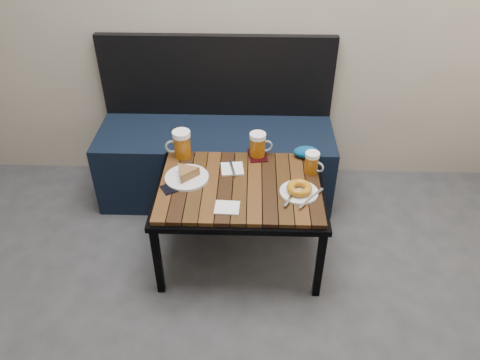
{
  "coord_description": "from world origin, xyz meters",
  "views": [
    {
      "loc": [
        0.21,
        -0.64,
        1.87
      ],
      "look_at": [
        0.15,
        1.2,
        0.5
      ],
      "focal_mm": 35.0,
      "sensor_mm": 36.0,
      "label": 1
    }
  ],
  "objects_px": {
    "plate_bagel": "(299,190)",
    "passport_navy": "(174,187)",
    "beer_mug_right": "(312,163)",
    "plate_pie": "(187,175)",
    "bench": "(217,155)",
    "passport_burgundy": "(258,155)",
    "cafe_table": "(240,192)",
    "beer_mug_left": "(181,144)",
    "beer_mug_centre": "(258,145)",
    "knit_pouch": "(306,152)"
  },
  "relations": [
    {
      "from": "bench",
      "to": "beer_mug_left",
      "type": "distance_m",
      "value": 0.45
    },
    {
      "from": "plate_bagel",
      "to": "knit_pouch",
      "type": "xyz_separation_m",
      "value": [
        0.06,
        0.32,
        0.01
      ]
    },
    {
      "from": "plate_bagel",
      "to": "passport_navy",
      "type": "height_order",
      "value": "plate_bagel"
    },
    {
      "from": "beer_mug_centre",
      "to": "passport_burgundy",
      "type": "xyz_separation_m",
      "value": [
        -0.0,
        -0.0,
        -0.07
      ]
    },
    {
      "from": "cafe_table",
      "to": "plate_pie",
      "type": "height_order",
      "value": "plate_pie"
    },
    {
      "from": "passport_navy",
      "to": "passport_burgundy",
      "type": "distance_m",
      "value": 0.51
    },
    {
      "from": "beer_mug_centre",
      "to": "passport_navy",
      "type": "distance_m",
      "value": 0.51
    },
    {
      "from": "passport_burgundy",
      "to": "cafe_table",
      "type": "bearing_deg",
      "value": -116.71
    },
    {
      "from": "cafe_table",
      "to": "passport_navy",
      "type": "bearing_deg",
      "value": -173.77
    },
    {
      "from": "beer_mug_left",
      "to": "plate_pie",
      "type": "xyz_separation_m",
      "value": [
        0.05,
        -0.21,
        -0.05
      ]
    },
    {
      "from": "beer_mug_centre",
      "to": "knit_pouch",
      "type": "xyz_separation_m",
      "value": [
        0.26,
        -0.0,
        -0.04
      ]
    },
    {
      "from": "beer_mug_right",
      "to": "passport_burgundy",
      "type": "bearing_deg",
      "value": -174.21
    },
    {
      "from": "passport_navy",
      "to": "knit_pouch",
      "type": "xyz_separation_m",
      "value": [
        0.67,
        0.3,
        0.03
      ]
    },
    {
      "from": "cafe_table",
      "to": "plate_pie",
      "type": "xyz_separation_m",
      "value": [
        -0.27,
        0.04,
        0.07
      ]
    },
    {
      "from": "plate_bagel",
      "to": "passport_navy",
      "type": "bearing_deg",
      "value": 177.54
    },
    {
      "from": "beer_mug_left",
      "to": "plate_pie",
      "type": "relative_size",
      "value": 0.69
    },
    {
      "from": "plate_pie",
      "to": "knit_pouch",
      "type": "relative_size",
      "value": 1.66
    },
    {
      "from": "cafe_table",
      "to": "plate_pie",
      "type": "distance_m",
      "value": 0.28
    },
    {
      "from": "bench",
      "to": "passport_burgundy",
      "type": "bearing_deg",
      "value": -50.68
    },
    {
      "from": "passport_burgundy",
      "to": "passport_navy",
      "type": "bearing_deg",
      "value": -152.52
    },
    {
      "from": "beer_mug_right",
      "to": "passport_navy",
      "type": "xyz_separation_m",
      "value": [
        -0.69,
        -0.15,
        -0.06
      ]
    },
    {
      "from": "beer_mug_right",
      "to": "plate_pie",
      "type": "xyz_separation_m",
      "value": [
        -0.63,
        -0.08,
        -0.03
      ]
    },
    {
      "from": "plate_pie",
      "to": "passport_burgundy",
      "type": "bearing_deg",
      "value": 31.68
    },
    {
      "from": "plate_bagel",
      "to": "passport_burgundy",
      "type": "xyz_separation_m",
      "value": [
        -0.2,
        0.32,
        -0.02
      ]
    },
    {
      "from": "beer_mug_right",
      "to": "passport_navy",
      "type": "height_order",
      "value": "beer_mug_right"
    },
    {
      "from": "cafe_table",
      "to": "beer_mug_centre",
      "type": "bearing_deg",
      "value": 71.25
    },
    {
      "from": "passport_burgundy",
      "to": "plate_pie",
      "type": "bearing_deg",
      "value": -156.42
    },
    {
      "from": "bench",
      "to": "beer_mug_right",
      "type": "bearing_deg",
      "value": -40.53
    },
    {
      "from": "beer_mug_right",
      "to": "passport_navy",
      "type": "distance_m",
      "value": 0.71
    },
    {
      "from": "beer_mug_left",
      "to": "knit_pouch",
      "type": "distance_m",
      "value": 0.66
    },
    {
      "from": "cafe_table",
      "to": "beer_mug_left",
      "type": "xyz_separation_m",
      "value": [
        -0.32,
        0.25,
        0.12
      ]
    },
    {
      "from": "plate_pie",
      "to": "passport_burgundy",
      "type": "relative_size",
      "value": 1.67
    },
    {
      "from": "bench",
      "to": "beer_mug_right",
      "type": "relative_size",
      "value": 12.01
    },
    {
      "from": "beer_mug_right",
      "to": "knit_pouch",
      "type": "distance_m",
      "value": 0.15
    },
    {
      "from": "plate_bagel",
      "to": "knit_pouch",
      "type": "height_order",
      "value": "knit_pouch"
    },
    {
      "from": "beer_mug_centre",
      "to": "plate_pie",
      "type": "height_order",
      "value": "beer_mug_centre"
    },
    {
      "from": "bench",
      "to": "beer_mug_left",
      "type": "bearing_deg",
      "value": -116.04
    },
    {
      "from": "beer_mug_right",
      "to": "knit_pouch",
      "type": "relative_size",
      "value": 0.88
    },
    {
      "from": "plate_bagel",
      "to": "plate_pie",
      "type": "bearing_deg",
      "value": 169.63
    },
    {
      "from": "passport_navy",
      "to": "knit_pouch",
      "type": "bearing_deg",
      "value": 82.14
    },
    {
      "from": "bench",
      "to": "beer_mug_right",
      "type": "distance_m",
      "value": 0.74
    },
    {
      "from": "bench",
      "to": "plate_bagel",
      "type": "relative_size",
      "value": 6.21
    },
    {
      "from": "beer_mug_right",
      "to": "beer_mug_left",
      "type": "bearing_deg",
      "value": -157.35
    },
    {
      "from": "bench",
      "to": "plate_bagel",
      "type": "bearing_deg",
      "value": -54.38
    },
    {
      "from": "beer_mug_centre",
      "to": "plate_pie",
      "type": "xyz_separation_m",
      "value": [
        -0.36,
        -0.22,
        -0.04
      ]
    },
    {
      "from": "passport_navy",
      "to": "passport_burgundy",
      "type": "height_order",
      "value": "same"
    },
    {
      "from": "beer_mug_right",
      "to": "passport_burgundy",
      "type": "relative_size",
      "value": 0.88
    },
    {
      "from": "beer_mug_centre",
      "to": "bench",
      "type": "bearing_deg",
      "value": 116.7
    },
    {
      "from": "bench",
      "to": "knit_pouch",
      "type": "bearing_deg",
      "value": -31.02
    },
    {
      "from": "beer_mug_right",
      "to": "passport_burgundy",
      "type": "distance_m",
      "value": 0.31
    }
  ]
}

